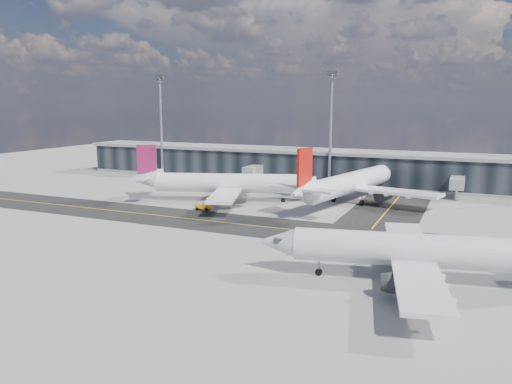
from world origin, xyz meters
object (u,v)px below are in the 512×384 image
(airliner_redtail, at_px, (349,183))
(service_van, at_px, (341,188))
(baggage_tug, at_px, (204,206))
(airliner_af, at_px, (223,183))
(airliner_near, at_px, (427,251))

(airliner_redtail, relative_size, service_van, 7.09)
(airliner_redtail, height_order, baggage_tug, airliner_redtail)
(baggage_tug, bearing_deg, airliner_af, 177.45)
(airliner_redtail, xyz_separation_m, service_van, (-5.09, 13.95, -3.46))
(airliner_redtail, distance_m, airliner_near, 47.79)
(airliner_af, xyz_separation_m, airliner_near, (44.84, -34.82, -0.11))
(baggage_tug, bearing_deg, airliner_redtail, 120.21)
(airliner_near, height_order, baggage_tug, airliner_near)
(airliner_af, relative_size, baggage_tug, 13.00)
(airliner_near, bearing_deg, airliner_redtail, 12.54)
(airliner_redtail, relative_size, baggage_tug, 14.19)
(airliner_af, distance_m, service_van, 30.58)
(airliner_near, relative_size, baggage_tug, 12.90)
(airliner_near, bearing_deg, service_van, 11.56)
(baggage_tug, bearing_deg, service_van, 142.21)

